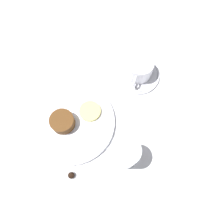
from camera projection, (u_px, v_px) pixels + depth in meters
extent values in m
plane|color=white|center=(86.00, 120.00, 0.69)|extent=(3.00, 3.00, 0.00)
cylinder|color=white|center=(72.00, 122.00, 0.68)|extent=(0.27, 0.27, 0.01)
torus|color=#999EA8|center=(72.00, 122.00, 0.68)|extent=(0.25, 0.25, 0.00)
cylinder|color=white|center=(137.00, 74.00, 0.74)|extent=(0.15, 0.15, 0.01)
torus|color=#999EA8|center=(137.00, 74.00, 0.74)|extent=(0.14, 0.14, 0.00)
cylinder|color=white|center=(139.00, 68.00, 0.71)|extent=(0.09, 0.09, 0.06)
cylinder|color=brown|center=(139.00, 67.00, 0.71)|extent=(0.08, 0.08, 0.05)
torus|color=white|center=(135.00, 81.00, 0.69)|extent=(0.04, 0.01, 0.04)
cube|color=silver|center=(126.00, 80.00, 0.73)|extent=(0.04, 0.07, 0.00)
ellipsoid|color=silver|center=(138.00, 89.00, 0.72)|extent=(0.02, 0.03, 0.00)
cylinder|color=silver|center=(125.00, 157.00, 0.65)|extent=(0.07, 0.07, 0.01)
cylinder|color=silver|center=(126.00, 156.00, 0.63)|extent=(0.01, 0.01, 0.04)
cylinder|color=silver|center=(127.00, 153.00, 0.58)|extent=(0.07, 0.07, 0.06)
cylinder|color=#470A14|center=(127.00, 153.00, 0.59)|extent=(0.06, 0.06, 0.03)
cube|color=silver|center=(88.00, 70.00, 0.75)|extent=(0.03, 0.13, 0.01)
cube|color=silver|center=(114.00, 73.00, 0.75)|extent=(0.03, 0.05, 0.01)
cylinder|color=#563314|center=(62.00, 122.00, 0.66)|extent=(0.07, 0.07, 0.04)
cylinder|color=#EFE075|center=(90.00, 111.00, 0.68)|extent=(0.07, 0.07, 0.01)
sphere|color=black|center=(71.00, 175.00, 0.62)|extent=(0.02, 0.02, 0.02)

